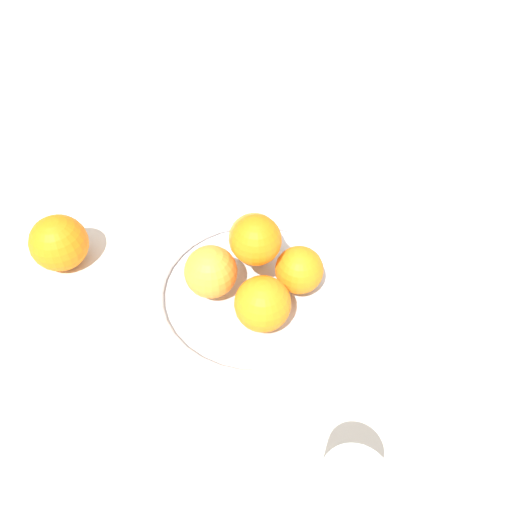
# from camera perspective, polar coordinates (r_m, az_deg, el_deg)

# --- Properties ---
(ground_plane) EXTENTS (4.00, 4.00, 0.00)m
(ground_plane) POSITION_cam_1_polar(r_m,az_deg,el_deg) (0.71, 0.00, -5.02)
(ground_plane) COLOR beige
(fruit_bowl) EXTENTS (0.28, 0.28, 0.03)m
(fruit_bowl) POSITION_cam_1_polar(r_m,az_deg,el_deg) (0.70, 0.00, -4.28)
(fruit_bowl) COLOR silver
(fruit_bowl) RESTS_ON ground_plane
(orange_pile) EXTENTS (0.17, 0.17, 0.12)m
(orange_pile) POSITION_cam_1_polar(r_m,az_deg,el_deg) (0.65, -0.17, -1.08)
(orange_pile) COLOR orange
(orange_pile) RESTS_ON fruit_bowl
(stray_orange) EXTENTS (0.08, 0.08, 0.08)m
(stray_orange) POSITION_cam_1_polar(r_m,az_deg,el_deg) (0.78, -21.58, 1.40)
(stray_orange) COLOR orange
(stray_orange) RESTS_ON ground_plane
(drinking_glass) EXTENTS (0.06, 0.06, 0.11)m
(drinking_glass) POSITION_cam_1_polar(r_m,az_deg,el_deg) (0.53, 10.42, -25.86)
(drinking_glass) COLOR silver
(drinking_glass) RESTS_ON ground_plane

